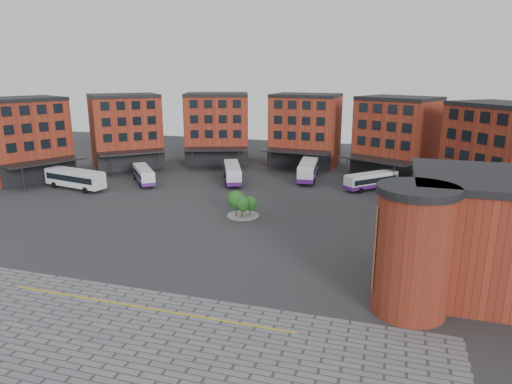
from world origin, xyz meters
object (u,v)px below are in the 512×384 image
(bus_b, at_px, (144,175))
(bus_f, at_px, (415,195))
(bus_d, at_px, (308,169))
(bus_e, at_px, (371,180))
(bus_c, at_px, (232,173))
(blue_car, at_px, (413,293))
(bus_a, at_px, (75,178))
(tree_island, at_px, (241,203))

(bus_b, relative_size, bus_f, 0.91)
(bus_d, distance_m, bus_f, 21.39)
(bus_d, relative_size, bus_f, 1.24)
(bus_f, bearing_deg, bus_e, 157.04)
(bus_c, distance_m, blue_car, 46.62)
(bus_d, xyz_separation_m, blue_car, (17.03, -42.01, -1.16))
(bus_a, height_order, bus_e, bus_a)
(tree_island, xyz_separation_m, bus_c, (-7.90, 18.37, -0.23))
(bus_c, xyz_separation_m, bus_f, (30.42, -5.65, -0.18))
(blue_car, bearing_deg, tree_island, 63.46)
(tree_island, bearing_deg, bus_c, 113.27)
(bus_b, distance_m, bus_e, 39.07)
(bus_a, distance_m, blue_car, 57.98)
(bus_e, height_order, bus_f, bus_f)
(bus_a, relative_size, bus_c, 1.06)
(bus_b, height_order, blue_car, bus_b)
(bus_c, distance_m, bus_d, 13.75)
(tree_island, xyz_separation_m, bus_a, (-31.28, 6.10, 0.01))
(bus_e, bearing_deg, tree_island, -83.92)
(tree_island, height_order, bus_e, tree_island)
(bus_a, relative_size, bus_b, 1.30)
(bus_c, relative_size, bus_e, 1.29)
(bus_a, distance_m, bus_f, 54.21)
(tree_island, xyz_separation_m, bus_d, (4.52, 24.26, -0.07))
(bus_d, bearing_deg, bus_e, -25.21)
(bus_a, relative_size, bus_f, 1.19)
(bus_a, distance_m, bus_c, 26.41)
(bus_a, relative_size, bus_e, 1.36)
(bus_e, bearing_deg, bus_a, -119.10)
(tree_island, bearing_deg, bus_a, 168.97)
(tree_island, relative_size, bus_d, 0.36)
(bus_e, distance_m, bus_f, 10.01)
(bus_a, xyz_separation_m, blue_car, (52.83, -23.85, -1.25))
(blue_car, bearing_deg, bus_a, 78.64)
(tree_island, bearing_deg, bus_d, 79.45)
(blue_car, bearing_deg, bus_e, 21.42)
(tree_island, relative_size, bus_a, 0.37)
(bus_f, xyz_separation_m, blue_car, (-0.97, -30.47, -0.83))
(bus_b, distance_m, bus_c, 15.55)
(bus_b, distance_m, bus_f, 45.06)
(bus_a, relative_size, bus_d, 0.96)
(bus_c, relative_size, bus_f, 1.12)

